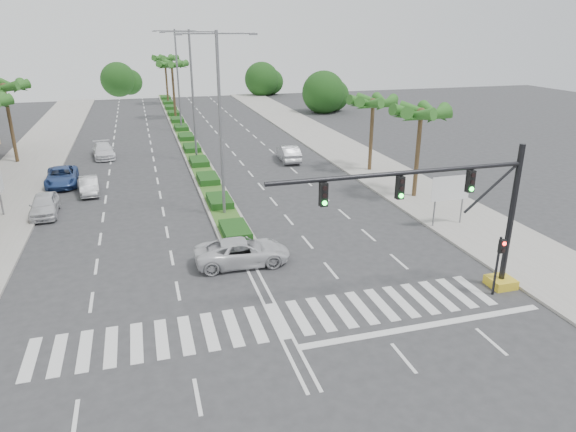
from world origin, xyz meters
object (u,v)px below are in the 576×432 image
object	(u,v)px
car_parked_b	(89,186)
car_right	(288,153)
car_parked_a	(44,205)
car_parked_c	(62,177)
car_crossing	(242,252)
car_parked_d	(103,151)

from	to	relation	value
car_parked_b	car_right	bearing A→B (deg)	12.44
car_parked_a	car_parked_b	distance (m)	5.05
car_parked_a	car_parked_c	size ratio (longest dim) A/B	0.83
car_crossing	car_right	distance (m)	23.19
car_parked_a	car_parked_b	world-z (taller)	car_parked_a
car_parked_b	car_parked_d	world-z (taller)	car_parked_d
car_parked_c	car_crossing	distance (m)	21.89
car_parked_a	car_parked_c	bearing A→B (deg)	85.75
car_parked_a	car_crossing	distance (m)	16.19
car_parked_b	car_parked_d	bearing A→B (deg)	82.16
car_parked_a	car_right	world-z (taller)	car_right
car_parked_d	car_right	bearing A→B (deg)	-27.55
car_parked_b	car_parked_d	size ratio (longest dim) A/B	0.82
car_parked_b	car_parked_c	distance (m)	3.81
car_parked_c	car_parked_d	size ratio (longest dim) A/B	1.09
car_parked_a	car_right	bearing A→B (deg)	24.17
car_parked_c	car_crossing	world-z (taller)	car_parked_c
car_parked_c	car_parked_d	bearing A→B (deg)	69.69
car_parked_a	car_parked_b	size ratio (longest dim) A/B	1.11
car_parked_a	car_crossing	bearing A→B (deg)	-46.91
car_parked_d	car_parked_c	bearing A→B (deg)	-114.37
car_parked_b	car_right	world-z (taller)	car_right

